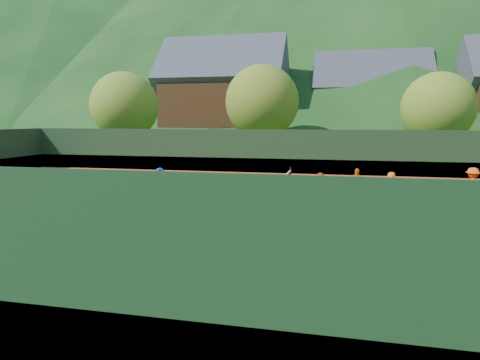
% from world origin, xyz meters
% --- Properties ---
extents(ground, '(400.00, 400.00, 0.00)m').
position_xyz_m(ground, '(0.00, 0.00, 0.00)').
color(ground, '#274D18').
rests_on(ground, ground).
extents(clay_court, '(40.00, 24.00, 0.02)m').
position_xyz_m(clay_court, '(0.00, 0.00, 0.01)').
color(clay_court, '#C64A20').
rests_on(clay_court, ground).
extents(mountain_far_left, '(260.00, 260.00, 100.00)m').
position_xyz_m(mountain_far_left, '(-90.00, 150.00, 50.00)').
color(mountain_far_left, '#123512').
rests_on(mountain_far_left, ground).
extents(coach, '(0.73, 0.48, 1.99)m').
position_xyz_m(coach, '(-3.63, -3.24, 1.01)').
color(coach, '#172D9B').
rests_on(coach, clay_court).
extents(student_a, '(0.77, 0.65, 1.38)m').
position_xyz_m(student_a, '(1.73, 1.59, 0.71)').
color(student_a, '#EE5615').
rests_on(student_a, clay_court).
extents(student_b, '(0.92, 0.55, 1.46)m').
position_xyz_m(student_b, '(3.37, 2.85, 0.75)').
color(student_b, '#CD6D12').
rests_on(student_b, clay_court).
extents(student_c, '(0.79, 0.62, 1.43)m').
position_xyz_m(student_c, '(4.76, 2.09, 0.74)').
color(student_c, orange).
rests_on(student_c, clay_court).
extents(student_d, '(1.18, 0.86, 1.64)m').
position_xyz_m(student_d, '(8.11, 2.62, 0.84)').
color(student_d, orange).
rests_on(student_d, clay_court).
extents(tennis_ball_0, '(0.07, 0.07, 0.07)m').
position_xyz_m(tennis_ball_0, '(3.96, -7.63, 0.05)').
color(tennis_ball_0, '#C0D824').
rests_on(tennis_ball_0, clay_court).
extents(tennis_ball_1, '(0.07, 0.07, 0.07)m').
position_xyz_m(tennis_ball_1, '(0.52, -5.35, 0.05)').
color(tennis_ball_1, '#C0D824').
rests_on(tennis_ball_1, clay_court).
extents(tennis_ball_2, '(0.07, 0.07, 0.07)m').
position_xyz_m(tennis_ball_2, '(-0.52, -2.94, 0.05)').
color(tennis_ball_2, '#C0D824').
rests_on(tennis_ball_2, clay_court).
extents(tennis_ball_3, '(0.07, 0.07, 0.07)m').
position_xyz_m(tennis_ball_3, '(-4.06, -6.56, 0.05)').
color(tennis_ball_3, '#C0D824').
rests_on(tennis_ball_3, clay_court).
extents(tennis_ball_4, '(0.07, 0.07, 0.07)m').
position_xyz_m(tennis_ball_4, '(3.03, -6.70, 0.05)').
color(tennis_ball_4, '#C0D824').
rests_on(tennis_ball_4, clay_court).
extents(tennis_ball_5, '(0.07, 0.07, 0.07)m').
position_xyz_m(tennis_ball_5, '(-9.01, -3.43, 0.05)').
color(tennis_ball_5, '#C0D824').
rests_on(tennis_ball_5, clay_court).
extents(tennis_ball_6, '(0.07, 0.07, 0.07)m').
position_xyz_m(tennis_ball_6, '(1.53, -6.98, 0.05)').
color(tennis_ball_6, '#C0D824').
rests_on(tennis_ball_6, clay_court).
extents(tennis_ball_7, '(0.07, 0.07, 0.07)m').
position_xyz_m(tennis_ball_7, '(0.30, -9.02, 0.05)').
color(tennis_ball_7, '#C0D824').
rests_on(tennis_ball_7, clay_court).
extents(tennis_ball_8, '(0.07, 0.07, 0.07)m').
position_xyz_m(tennis_ball_8, '(2.19, -8.89, 0.05)').
color(tennis_ball_8, '#C0D824').
rests_on(tennis_ball_8, clay_court).
extents(tennis_ball_9, '(0.07, 0.07, 0.07)m').
position_xyz_m(tennis_ball_9, '(-6.65, -1.92, 0.05)').
color(tennis_ball_9, '#C0D824').
rests_on(tennis_ball_9, clay_court).
extents(tennis_ball_10, '(0.07, 0.07, 0.07)m').
position_xyz_m(tennis_ball_10, '(-3.73, -9.23, 0.05)').
color(tennis_ball_10, '#C0D824').
rests_on(tennis_ball_10, clay_court).
extents(tennis_ball_11, '(0.07, 0.07, 0.07)m').
position_xyz_m(tennis_ball_11, '(4.89, -4.17, 0.05)').
color(tennis_ball_11, '#C0D824').
rests_on(tennis_ball_11, clay_court).
extents(tennis_ball_12, '(0.07, 0.07, 0.07)m').
position_xyz_m(tennis_ball_12, '(4.32, -9.17, 0.05)').
color(tennis_ball_12, '#C0D824').
rests_on(tennis_ball_12, clay_court).
extents(tennis_ball_13, '(0.07, 0.07, 0.07)m').
position_xyz_m(tennis_ball_13, '(-1.51, -3.16, 0.05)').
color(tennis_ball_13, '#C0D824').
rests_on(tennis_ball_13, clay_court).
extents(tennis_ball_14, '(0.07, 0.07, 0.07)m').
position_xyz_m(tennis_ball_14, '(2.30, -6.00, 0.05)').
color(tennis_ball_14, '#C0D824').
rests_on(tennis_ball_14, clay_court).
extents(tennis_ball_15, '(0.07, 0.07, 0.07)m').
position_xyz_m(tennis_ball_15, '(2.65, -2.12, 0.05)').
color(tennis_ball_15, '#C0D824').
rests_on(tennis_ball_15, clay_court).
extents(tennis_ball_16, '(0.07, 0.07, 0.07)m').
position_xyz_m(tennis_ball_16, '(3.04, -7.89, 0.05)').
color(tennis_ball_16, '#C0D824').
rests_on(tennis_ball_16, clay_court).
extents(tennis_ball_17, '(0.07, 0.07, 0.07)m').
position_xyz_m(tennis_ball_17, '(-5.88, -5.29, 0.05)').
color(tennis_ball_17, '#C0D824').
rests_on(tennis_ball_17, clay_court).
extents(tennis_ball_18, '(0.07, 0.07, 0.07)m').
position_xyz_m(tennis_ball_18, '(1.12, -1.61, 0.05)').
color(tennis_ball_18, '#C0D824').
rests_on(tennis_ball_18, clay_court).
extents(tennis_ball_20, '(0.07, 0.07, 0.07)m').
position_xyz_m(tennis_ball_20, '(0.86, -4.59, 0.05)').
color(tennis_ball_20, '#C0D824').
rests_on(tennis_ball_20, clay_court).
extents(tennis_ball_21, '(0.07, 0.07, 0.07)m').
position_xyz_m(tennis_ball_21, '(-6.39, -4.38, 0.05)').
color(tennis_ball_21, '#C0D824').
rests_on(tennis_ball_21, clay_court).
extents(tennis_ball_22, '(0.07, 0.07, 0.07)m').
position_xyz_m(tennis_ball_22, '(-5.79, -8.33, 0.05)').
color(tennis_ball_22, '#C0D824').
rests_on(tennis_ball_22, clay_court).
extents(tennis_ball_23, '(0.07, 0.07, 0.07)m').
position_xyz_m(tennis_ball_23, '(2.59, -2.22, 0.05)').
color(tennis_ball_23, '#C0D824').
rests_on(tennis_ball_23, clay_court).
extents(tennis_ball_24, '(0.07, 0.07, 0.07)m').
position_xyz_m(tennis_ball_24, '(4.79, -3.77, 0.05)').
color(tennis_ball_24, '#C0D824').
rests_on(tennis_ball_24, clay_court).
extents(tennis_ball_25, '(0.07, 0.07, 0.07)m').
position_xyz_m(tennis_ball_25, '(-5.98, -1.29, 0.05)').
color(tennis_ball_25, '#C0D824').
rests_on(tennis_ball_25, clay_court).
extents(court_lines, '(23.83, 11.03, 0.00)m').
position_xyz_m(court_lines, '(0.00, 0.00, 0.02)').
color(court_lines, white).
rests_on(court_lines, clay_court).
extents(tennis_net, '(0.10, 12.07, 1.10)m').
position_xyz_m(tennis_net, '(0.00, 0.00, 0.52)').
color(tennis_net, black).
rests_on(tennis_net, clay_court).
extents(perimeter_fence, '(40.40, 24.24, 3.00)m').
position_xyz_m(perimeter_fence, '(0.00, 0.00, 1.27)').
color(perimeter_fence, black).
rests_on(perimeter_fence, clay_court).
extents(ball_hopper, '(0.57, 0.57, 1.00)m').
position_xyz_m(ball_hopper, '(-6.86, -4.48, 0.77)').
color(ball_hopper, black).
rests_on(ball_hopper, clay_court).
extents(chalet_left, '(13.80, 9.93, 12.92)m').
position_xyz_m(chalet_left, '(-10.00, 30.00, 5.65)').
color(chalet_left, beige).
rests_on(chalet_left, ground).
extents(chalet_mid, '(12.65, 8.82, 11.45)m').
position_xyz_m(chalet_mid, '(6.00, 34.00, 4.99)').
color(chalet_mid, beige).
rests_on(chalet_mid, ground).
extents(tree_a, '(6.00, 6.00, 7.88)m').
position_xyz_m(tree_a, '(-16.00, 18.00, 4.87)').
color(tree_a, '#3C2618').
rests_on(tree_a, ground).
extents(tree_b, '(6.40, 6.40, 8.40)m').
position_xyz_m(tree_b, '(-4.00, 20.00, 5.19)').
color(tree_b, '#42291A').
rests_on(tree_b, ground).
extents(tree_c, '(5.60, 5.60, 7.35)m').
position_xyz_m(tree_c, '(10.00, 19.00, 4.54)').
color(tree_c, '#3E2919').
rests_on(tree_c, ground).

